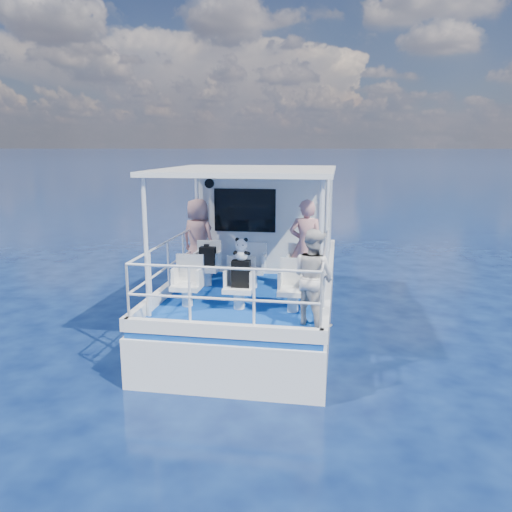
{
  "coord_description": "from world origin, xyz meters",
  "views": [
    {
      "loc": [
        1.59,
        -8.92,
        3.55
      ],
      "look_at": [
        0.17,
        -0.4,
        1.66
      ],
      "focal_mm": 35.0,
      "sensor_mm": 36.0,
      "label": 1
    }
  ],
  "objects_px": {
    "passenger_port_fwd": "(198,238)",
    "panda": "(242,249)",
    "backpack_center": "(241,274)",
    "passenger_stbd_aft": "(313,277)"
  },
  "relations": [
    {
      "from": "passenger_port_fwd",
      "to": "backpack_center",
      "type": "distance_m",
      "value": 2.36
    },
    {
      "from": "backpack_center",
      "to": "panda",
      "type": "distance_m",
      "value": 0.41
    },
    {
      "from": "passenger_port_fwd",
      "to": "passenger_stbd_aft",
      "type": "bearing_deg",
      "value": 157.87
    },
    {
      "from": "passenger_port_fwd",
      "to": "backpack_center",
      "type": "height_order",
      "value": "passenger_port_fwd"
    },
    {
      "from": "passenger_stbd_aft",
      "to": "panda",
      "type": "xyz_separation_m",
      "value": [
        -1.2,
        0.53,
        0.28
      ]
    },
    {
      "from": "passenger_stbd_aft",
      "to": "backpack_center",
      "type": "distance_m",
      "value": 1.32
    },
    {
      "from": "passenger_port_fwd",
      "to": "panda",
      "type": "bearing_deg",
      "value": 146.25
    },
    {
      "from": "passenger_stbd_aft",
      "to": "panda",
      "type": "distance_m",
      "value": 1.34
    },
    {
      "from": "passenger_port_fwd",
      "to": "panda",
      "type": "relative_size",
      "value": 4.33
    },
    {
      "from": "passenger_port_fwd",
      "to": "backpack_center",
      "type": "bearing_deg",
      "value": 145.92
    }
  ]
}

